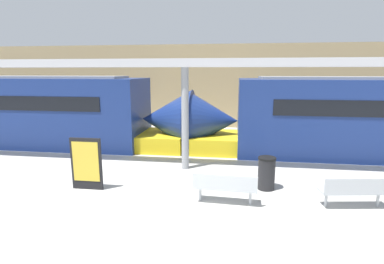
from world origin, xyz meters
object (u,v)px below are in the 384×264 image
(bench_near, at_px, (225,186))
(trash_bin, at_px, (266,173))
(poster_board, at_px, (86,164))
(support_column_near, at_px, (185,119))
(bench_far, at_px, (355,190))

(bench_near, bearing_deg, trash_bin, 48.60)
(poster_board, xyz_separation_m, support_column_near, (2.53, 2.30, 0.99))
(poster_board, relative_size, support_column_near, 0.44)
(bench_far, bearing_deg, poster_board, 169.36)
(trash_bin, bearing_deg, bench_near, -134.48)
(poster_board, height_order, support_column_near, support_column_near)
(bench_near, bearing_deg, support_column_near, 121.57)
(bench_near, relative_size, support_column_near, 0.47)
(trash_bin, distance_m, poster_board, 5.26)
(trash_bin, relative_size, support_column_near, 0.27)
(bench_near, height_order, poster_board, poster_board)
(bench_far, distance_m, support_column_near, 5.53)
(bench_near, distance_m, support_column_near, 3.38)
(bench_near, bearing_deg, bench_far, 6.66)
(bench_near, distance_m, trash_bin, 1.67)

